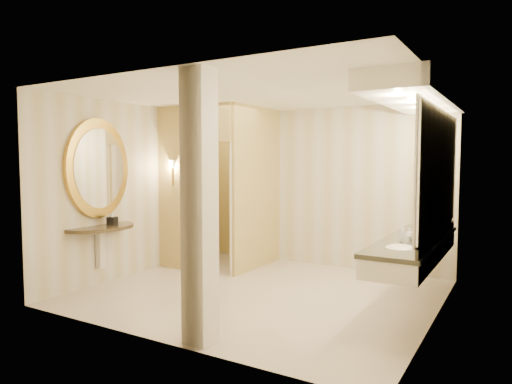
# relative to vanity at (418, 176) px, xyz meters

# --- Properties ---
(floor) EXTENTS (4.50, 4.50, 0.00)m
(floor) POSITION_rel_vanity_xyz_m (-1.98, -0.35, -1.63)
(floor) COLOR beige
(floor) RESTS_ON ground
(ceiling) EXTENTS (4.50, 4.50, 0.00)m
(ceiling) POSITION_rel_vanity_xyz_m (-1.98, -0.35, 1.07)
(ceiling) COLOR white
(ceiling) RESTS_ON wall_back
(wall_back) EXTENTS (4.50, 0.02, 2.70)m
(wall_back) POSITION_rel_vanity_xyz_m (-1.98, 1.65, -0.28)
(wall_back) COLOR beige
(wall_back) RESTS_ON floor
(wall_front) EXTENTS (4.50, 0.02, 2.70)m
(wall_front) POSITION_rel_vanity_xyz_m (-1.98, -2.35, -0.28)
(wall_front) COLOR beige
(wall_front) RESTS_ON floor
(wall_left) EXTENTS (0.02, 4.00, 2.70)m
(wall_left) POSITION_rel_vanity_xyz_m (-4.23, -0.35, -0.28)
(wall_left) COLOR beige
(wall_left) RESTS_ON floor
(wall_right) EXTENTS (0.02, 4.00, 2.70)m
(wall_right) POSITION_rel_vanity_xyz_m (0.27, -0.35, -0.28)
(wall_right) COLOR beige
(wall_right) RESTS_ON floor
(toilet_closet) EXTENTS (1.50, 1.55, 2.70)m
(toilet_closet) POSITION_rel_vanity_xyz_m (-3.11, 0.62, -0.24)
(toilet_closet) COLOR #D1B96D
(toilet_closet) RESTS_ON floor
(wall_sconce) EXTENTS (0.14, 0.14, 0.42)m
(wall_sconce) POSITION_rel_vanity_xyz_m (-3.90, 0.08, 0.10)
(wall_sconce) COLOR #BE8D3C
(wall_sconce) RESTS_ON toilet_closet
(vanity) EXTENTS (0.75, 2.75, 2.09)m
(vanity) POSITION_rel_vanity_xyz_m (0.00, 0.00, 0.00)
(vanity) COLOR silver
(vanity) RESTS_ON floor
(console_shelf) EXTENTS (1.10, 1.10, 2.00)m
(console_shelf) POSITION_rel_vanity_xyz_m (-4.19, -1.21, -0.28)
(console_shelf) COLOR black
(console_shelf) RESTS_ON floor
(pillar) EXTENTS (0.27, 0.27, 2.70)m
(pillar) POSITION_rel_vanity_xyz_m (-1.63, -2.15, -0.28)
(pillar) COLOR silver
(pillar) RESTS_ON floor
(tissue_box) EXTENTS (0.15, 0.15, 0.12)m
(tissue_box) POSITION_rel_vanity_xyz_m (-4.03, -1.10, -0.69)
(tissue_box) COLOR black
(tissue_box) RESTS_ON console_shelf
(toilet) EXTENTS (0.49, 0.71, 0.66)m
(toilet) POSITION_rel_vanity_xyz_m (-3.08, 1.17, -1.30)
(toilet) COLOR white
(toilet) RESTS_ON floor
(soap_bottle_a) EXTENTS (0.07, 0.07, 0.13)m
(soap_bottle_a) POSITION_rel_vanity_xyz_m (-0.03, -0.40, -0.69)
(soap_bottle_a) COLOR beige
(soap_bottle_a) RESTS_ON vanity
(soap_bottle_b) EXTENTS (0.11, 0.11, 0.13)m
(soap_bottle_b) POSITION_rel_vanity_xyz_m (-0.06, -0.14, -0.69)
(soap_bottle_b) COLOR silver
(soap_bottle_b) RESTS_ON vanity
(soap_bottle_c) EXTENTS (0.10, 0.10, 0.20)m
(soap_bottle_c) POSITION_rel_vanity_xyz_m (-0.10, -0.32, -0.65)
(soap_bottle_c) COLOR #C6B28C
(soap_bottle_c) RESTS_ON vanity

